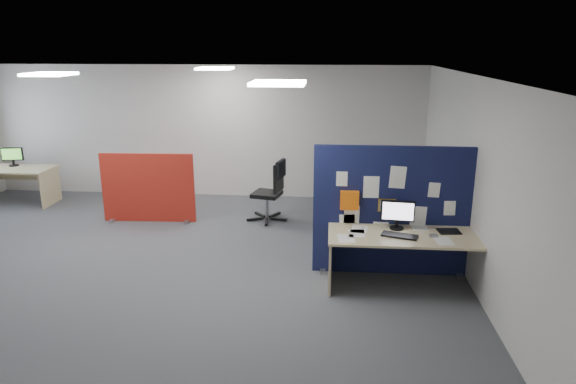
# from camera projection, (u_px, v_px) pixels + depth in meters

# --- Properties ---
(floor) EXTENTS (9.00, 9.00, 0.00)m
(floor) POSITION_uv_depth(u_px,v_px,m) (152.00, 261.00, 7.60)
(floor) COLOR #4C4F54
(floor) RESTS_ON ground
(ceiling) EXTENTS (9.00, 7.00, 0.02)m
(ceiling) POSITION_uv_depth(u_px,v_px,m) (137.00, 74.00, 6.85)
(ceiling) COLOR white
(ceiling) RESTS_ON wall_back
(wall_back) EXTENTS (9.00, 0.02, 2.70)m
(wall_back) POSITION_uv_depth(u_px,v_px,m) (204.00, 132.00, 10.57)
(wall_back) COLOR silver
(wall_back) RESTS_ON floor
(wall_right) EXTENTS (0.02, 7.00, 2.70)m
(wall_right) POSITION_uv_depth(u_px,v_px,m) (472.00, 179.00, 6.86)
(wall_right) COLOR silver
(wall_right) RESTS_ON floor
(ceiling_lights) EXTENTS (4.10, 4.10, 0.04)m
(ceiling_lights) POSITION_uv_depth(u_px,v_px,m) (176.00, 74.00, 7.47)
(ceiling_lights) COLOR white
(ceiling_lights) RESTS_ON ceiling
(navy_divider) EXTENTS (2.19, 0.30, 1.81)m
(navy_divider) POSITION_uv_depth(u_px,v_px,m) (393.00, 212.00, 6.96)
(navy_divider) COLOR #12103B
(navy_divider) RESTS_ON floor
(main_desk) EXTENTS (1.96, 0.87, 0.73)m
(main_desk) POSITION_uv_depth(u_px,v_px,m) (403.00, 244.00, 6.71)
(main_desk) COLOR tan
(main_desk) RESTS_ON floor
(monitor_main) EXTENTS (0.44, 0.18, 0.39)m
(monitor_main) POSITION_uv_depth(u_px,v_px,m) (398.00, 213.00, 6.75)
(monitor_main) COLOR black
(monitor_main) RESTS_ON main_desk
(keyboard) EXTENTS (0.48, 0.31, 0.02)m
(keyboard) POSITION_uv_depth(u_px,v_px,m) (400.00, 236.00, 6.53)
(keyboard) COLOR black
(keyboard) RESTS_ON main_desk
(mouse) EXTENTS (0.10, 0.06, 0.03)m
(mouse) POSITION_uv_depth(u_px,v_px,m) (433.00, 236.00, 6.53)
(mouse) COLOR gray
(mouse) RESTS_ON main_desk
(paper_tray) EXTENTS (0.30, 0.25, 0.01)m
(paper_tray) POSITION_uv_depth(u_px,v_px,m) (449.00, 231.00, 6.70)
(paper_tray) COLOR black
(paper_tray) RESTS_ON main_desk
(red_divider) EXTENTS (1.67, 0.30, 1.25)m
(red_divider) POSITION_uv_depth(u_px,v_px,m) (148.00, 188.00, 9.14)
(red_divider) COLOR #A42915
(red_divider) RESTS_ON floor
(second_desk) EXTENTS (1.55, 0.78, 0.73)m
(second_desk) POSITION_uv_depth(u_px,v_px,m) (14.00, 176.00, 10.24)
(second_desk) COLOR tan
(second_desk) RESTS_ON floor
(monitor_second) EXTENTS (0.41, 0.19, 0.38)m
(monitor_second) POSITION_uv_depth(u_px,v_px,m) (12.00, 156.00, 10.27)
(monitor_second) COLOR black
(monitor_second) RESTS_ON second_desk
(office_chair) EXTENTS (0.74, 0.72, 1.11)m
(office_chair) POSITION_uv_depth(u_px,v_px,m) (273.00, 187.00, 9.15)
(office_chair) COLOR black
(office_chair) RESTS_ON floor
(desk_papers) EXTENTS (1.43, 0.82, 0.00)m
(desk_papers) POSITION_uv_depth(u_px,v_px,m) (385.00, 234.00, 6.64)
(desk_papers) COLOR white
(desk_papers) RESTS_ON main_desk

